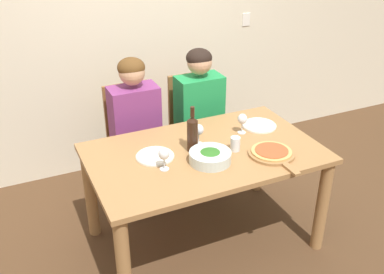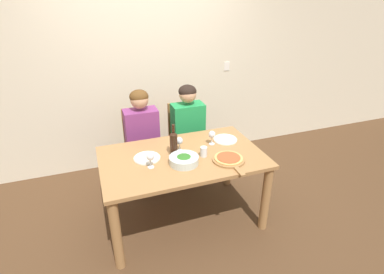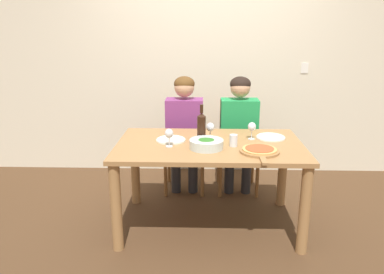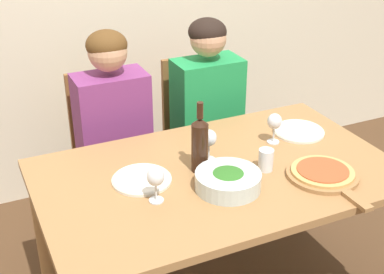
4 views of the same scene
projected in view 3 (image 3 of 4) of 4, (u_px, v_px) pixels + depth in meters
ground_plane at (208, 224)px, 3.35m from camera, size 40.00×40.00×0.00m
back_wall at (209, 59)px, 4.31m from camera, size 10.00×0.06×2.70m
dining_table at (209, 157)px, 3.18m from camera, size 1.56×0.95×0.76m
chair_left at (185, 142)px, 4.03m from camera, size 0.42×0.42×0.95m
chair_right at (237, 143)px, 4.01m from camera, size 0.42×0.42×0.95m
person_woman at (184, 124)px, 3.85m from camera, size 0.47×0.51×1.23m
person_man at (239, 124)px, 3.84m from camera, size 0.47×0.51×1.23m
wine_bottle at (201, 127)px, 3.15m from camera, size 0.07×0.07×0.32m
broccoli_bowl at (206, 144)px, 3.00m from camera, size 0.27×0.27×0.08m
dinner_plate_left at (171, 140)px, 3.21m from camera, size 0.25×0.25×0.02m
dinner_plate_right at (271, 137)px, 3.29m from camera, size 0.25×0.25×0.02m
pizza_on_board at (260, 151)px, 2.90m from camera, size 0.31×0.45×0.04m
wine_glass_left at (169, 134)px, 3.02m from camera, size 0.07×0.07×0.15m
wine_glass_right at (252, 128)px, 3.23m from camera, size 0.07×0.07×0.15m
wine_glass_centre at (210, 128)px, 3.22m from camera, size 0.07×0.07×0.15m
water_tumbler at (233, 140)px, 3.05m from camera, size 0.07×0.07×0.10m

